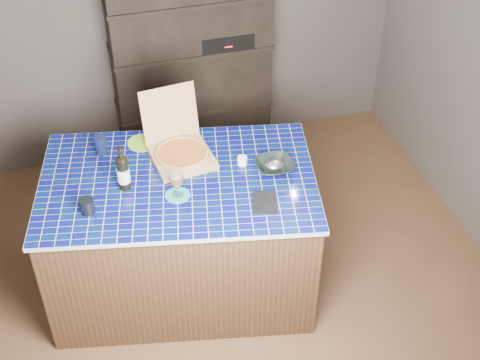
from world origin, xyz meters
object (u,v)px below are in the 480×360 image
object	(u,v)px
pizza_box	(181,151)
kitchen_island	(182,233)
dvd_case	(265,202)
mead_bottle	(123,172)
wine_glass	(176,179)
bowl	(275,166)

from	to	relation	value
pizza_box	kitchen_island	bearing A→B (deg)	-114.73
dvd_case	mead_bottle	bearing A→B (deg)	170.44
wine_glass	dvd_case	xyz separation A→B (m)	(0.47, -0.21, -0.12)
mead_bottle	dvd_case	size ratio (longest dim) A/B	1.51
wine_glass	kitchen_island	bearing A→B (deg)	78.49
mead_bottle	dvd_case	bearing A→B (deg)	-26.06
mead_bottle	wine_glass	bearing A→B (deg)	-29.78
mead_bottle	bowl	distance (m)	0.92
wine_glass	bowl	world-z (taller)	wine_glass
kitchen_island	dvd_case	world-z (taller)	dvd_case
kitchen_island	wine_glass	world-z (taller)	wine_glass
wine_glass	bowl	size ratio (longest dim) A/B	0.77
pizza_box	mead_bottle	size ratio (longest dim) A/B	1.61
kitchen_island	dvd_case	distance (m)	0.74
kitchen_island	mead_bottle	xyz separation A→B (m)	(-0.32, 0.01, 0.58)
pizza_box	mead_bottle	xyz separation A→B (m)	(-0.38, -0.19, 0.06)
dvd_case	bowl	world-z (taller)	bowl
kitchen_island	bowl	world-z (taller)	bowl
dvd_case	pizza_box	bearing A→B (deg)	140.42
bowl	pizza_box	bearing A→B (deg)	152.57
pizza_box	dvd_case	size ratio (longest dim) A/B	2.44
mead_bottle	bowl	xyz separation A→B (m)	(0.91, -0.09, -0.09)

